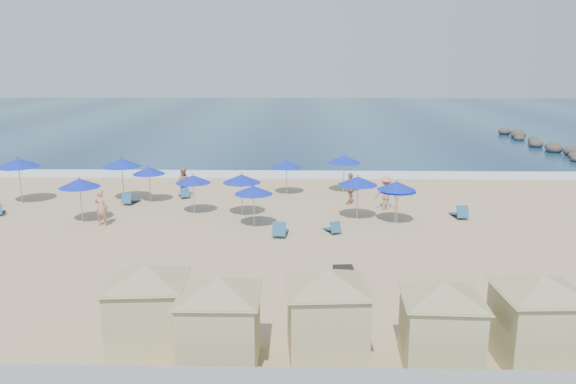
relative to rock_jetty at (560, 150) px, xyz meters
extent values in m
plane|color=tan|center=(-24.01, -24.90, -0.36)|extent=(160.00, 160.00, 0.00)
cube|color=#0D284B|center=(-24.01, 30.10, -0.33)|extent=(160.00, 80.00, 0.06)
cube|color=white|center=(-24.01, -9.40, -0.32)|extent=(160.00, 2.50, 0.08)
ellipsoid|color=#312B29|center=(0.11, -2.40, -0.09)|extent=(1.00, 1.00, 0.65)
ellipsoid|color=#312B29|center=(0.59, -0.90, 0.05)|extent=(1.48, 1.48, 0.96)
ellipsoid|color=#312B29|center=(-0.25, 0.60, 0.02)|extent=(1.40, 1.40, 0.91)
ellipsoid|color=#312B29|center=(0.23, 2.10, 0.00)|extent=(1.32, 1.32, 0.86)
ellipsoid|color=#312B29|center=(-0.61, 3.60, -0.02)|extent=(1.24, 1.24, 0.81)
ellipsoid|color=#312B29|center=(-0.13, 5.10, -0.04)|extent=(1.16, 1.16, 0.75)
ellipsoid|color=#312B29|center=(0.35, 6.60, -0.06)|extent=(1.08, 1.08, 0.70)
ellipsoid|color=#312B29|center=(-0.49, 8.10, -0.09)|extent=(1.00, 1.00, 0.65)
ellipsoid|color=#312B29|center=(-0.01, 9.60, 0.05)|extent=(1.48, 1.48, 0.96)
ellipsoid|color=#312B29|center=(0.47, 11.10, 0.02)|extent=(1.40, 1.40, 0.91)
ellipsoid|color=#312B29|center=(-0.37, 12.60, 0.00)|extent=(1.32, 1.32, 0.86)
cube|color=black|center=(-20.89, -29.40, -0.01)|extent=(0.77, 0.77, 0.71)
cube|color=#C6BB87|center=(-26.72, -34.07, 0.66)|extent=(2.19, 2.19, 2.04)
cube|color=tan|center=(-26.72, -34.07, 1.68)|extent=(2.29, 2.29, 0.08)
pyramid|color=tan|center=(-26.72, -34.07, 2.19)|extent=(4.45, 4.45, 0.51)
cube|color=#C6BB87|center=(-24.60, -34.80, 0.64)|extent=(2.01, 2.01, 2.00)
cube|color=tan|center=(-24.60, -34.80, 1.64)|extent=(2.11, 2.11, 0.08)
pyramid|color=tan|center=(-24.60, -34.80, 2.14)|extent=(4.39, 4.39, 0.50)
cube|color=#C6BB87|center=(-21.73, -34.34, 0.67)|extent=(2.20, 2.20, 2.06)
cube|color=tan|center=(-21.73, -34.34, 1.70)|extent=(2.31, 2.31, 0.08)
pyramid|color=tan|center=(-21.73, -34.34, 2.22)|extent=(4.51, 4.51, 0.52)
cube|color=#C6BB87|center=(-18.73, -34.75, 0.61)|extent=(2.01, 2.01, 1.94)
cube|color=tan|center=(-18.73, -34.75, 1.58)|extent=(2.11, 2.11, 0.08)
pyramid|color=tan|center=(-18.73, -34.75, 2.06)|extent=(4.24, 4.24, 0.48)
cube|color=#C6BB87|center=(-16.10, -34.56, 0.66)|extent=(2.13, 2.13, 2.04)
cube|color=tan|center=(-16.10, -34.56, 1.68)|extent=(2.24, 2.24, 0.08)
pyramid|color=tan|center=(-16.10, -34.56, 2.19)|extent=(4.48, 4.48, 0.51)
cylinder|color=#A5A8AD|center=(-38.40, -17.72, 0.72)|extent=(0.06, 0.06, 2.16)
cone|color=#1126B9|center=(-38.40, -17.72, 1.99)|extent=(2.38, 2.38, 0.51)
sphere|color=#1126B9|center=(-38.40, -17.72, 2.31)|extent=(0.09, 0.09, 0.09)
cylinder|color=#A5A8AD|center=(-33.47, -21.49, 0.57)|extent=(0.05, 0.05, 1.86)
cone|color=#1126B9|center=(-33.47, -21.49, 1.67)|extent=(2.06, 2.06, 0.44)
sphere|color=#1126B9|center=(-33.47, -21.49, 1.94)|extent=(0.08, 0.08, 0.08)
cylinder|color=#A5A8AD|center=(-32.76, -16.99, 0.67)|extent=(0.05, 0.05, 2.06)
cone|color=#1126B9|center=(-32.76, -16.99, 1.89)|extent=(2.28, 2.28, 0.49)
sphere|color=#1126B9|center=(-32.76, -16.99, 2.19)|extent=(0.09, 0.09, 0.09)
cylinder|color=#A5A8AD|center=(-28.13, -19.76, 0.50)|extent=(0.05, 0.05, 1.73)
cone|color=#1126B9|center=(-28.13, -19.76, 1.53)|extent=(1.91, 1.91, 0.41)
sphere|color=#1126B9|center=(-28.13, -19.76, 1.78)|extent=(0.07, 0.07, 0.07)
cylinder|color=#A5A8AD|center=(-31.11, -17.34, 0.49)|extent=(0.04, 0.04, 1.70)
cone|color=#1126B9|center=(-31.11, -17.34, 1.49)|extent=(1.88, 1.88, 0.40)
sphere|color=#1126B9|center=(-31.11, -17.34, 1.74)|extent=(0.07, 0.07, 0.07)
cylinder|color=#A5A8AD|center=(-25.52, -20.10, 0.55)|extent=(0.05, 0.05, 1.83)
cone|color=#1126B9|center=(-25.52, -20.10, 1.64)|extent=(2.02, 2.02, 0.43)
sphere|color=#1126B9|center=(-25.52, -20.10, 1.90)|extent=(0.08, 0.08, 0.08)
cylinder|color=#A5A8AD|center=(-24.74, -22.15, 0.50)|extent=(0.05, 0.05, 1.72)
cone|color=#1126B9|center=(-24.74, -22.15, 1.52)|extent=(1.91, 1.91, 0.41)
sphere|color=#1126B9|center=(-24.74, -22.15, 1.77)|extent=(0.07, 0.07, 0.07)
cylinder|color=#A5A8AD|center=(-23.31, -15.28, 0.49)|extent=(0.05, 0.05, 1.71)
cone|color=#1126B9|center=(-23.31, -15.28, 1.51)|extent=(1.89, 1.89, 0.41)
sphere|color=#1126B9|center=(-23.31, -15.28, 1.75)|extent=(0.07, 0.07, 0.07)
cylinder|color=#A5A8AD|center=(-19.57, -20.67, 0.57)|extent=(0.05, 0.05, 1.87)
cone|color=#1126B9|center=(-19.57, -20.67, 1.68)|extent=(2.06, 2.06, 0.44)
sphere|color=#1126B9|center=(-19.57, -20.67, 1.95)|extent=(0.08, 0.08, 0.08)
cylinder|color=#A5A8AD|center=(-19.80, -14.66, 0.59)|extent=(0.05, 0.05, 1.91)
cone|color=#1126B9|center=(-19.80, -14.66, 1.72)|extent=(2.11, 2.11, 0.45)
sphere|color=#1126B9|center=(-19.80, -14.66, 2.00)|extent=(0.08, 0.08, 0.08)
cylinder|color=#A5A8AD|center=(-17.71, -21.30, 0.52)|extent=(0.05, 0.05, 1.77)
cone|color=#1126B9|center=(-17.71, -21.30, 1.57)|extent=(1.96, 1.96, 0.42)
sphere|color=#1126B9|center=(-17.71, -21.30, 1.83)|extent=(0.07, 0.07, 0.07)
cylinder|color=#A5A8AD|center=(-17.65, -21.39, 0.48)|extent=(0.04, 0.04, 1.69)
cone|color=#1126B9|center=(-17.65, -21.39, 1.49)|extent=(1.87, 1.87, 0.40)
sphere|color=#1126B9|center=(-17.65, -21.39, 1.73)|extent=(0.07, 0.07, 0.07)
cube|color=#235682|center=(-32.14, -17.58, -0.19)|extent=(0.81, 1.35, 0.35)
cube|color=#235682|center=(-32.24, -18.10, 0.06)|extent=(0.64, 0.45, 0.61)
cube|color=#235682|center=(-29.44, -16.08, -0.21)|extent=(0.86, 1.21, 0.30)
cube|color=#235682|center=(-29.28, -16.52, 0.01)|extent=(0.59, 0.46, 0.54)
cube|color=#235682|center=(-23.39, -23.32, -0.18)|extent=(0.75, 1.38, 0.37)
cube|color=#235682|center=(-23.44, -23.88, 0.08)|extent=(0.66, 0.42, 0.64)
cube|color=#235682|center=(-20.96, -22.82, -0.22)|extent=(0.85, 1.18, 0.30)
cube|color=#235682|center=(-20.80, -23.24, 0.00)|extent=(0.58, 0.45, 0.52)
cube|color=#235682|center=(-14.20, -20.10, -0.19)|extent=(0.72, 1.33, 0.35)
cube|color=#235682|center=(-14.15, -20.63, 0.07)|extent=(0.63, 0.41, 0.62)
imported|color=tan|center=(-32.27, -22.04, 0.56)|extent=(0.74, 0.56, 1.85)
imported|color=tan|center=(-29.47, -15.95, 0.52)|extent=(0.90, 0.72, 1.75)
imported|color=tan|center=(-19.64, -17.52, 0.55)|extent=(0.82, 1.16, 1.82)
imported|color=tan|center=(-17.80, -18.69, 0.57)|extent=(1.22, 0.72, 1.87)
camera|label=1|loc=(-22.48, -48.49, 7.69)|focal=35.00mm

